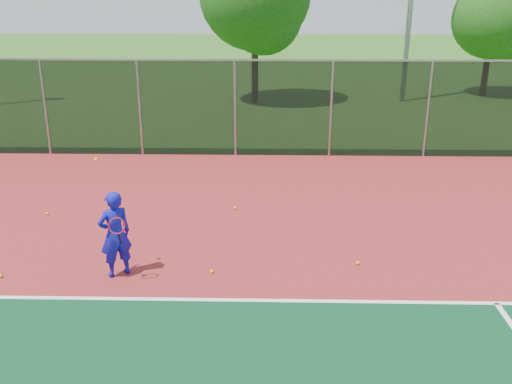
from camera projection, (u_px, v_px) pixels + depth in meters
The scene contains 9 objects.
court_apron at pixel (391, 336), 8.88m from camera, with size 30.00×20.00×0.02m, color maroon.
fence_back at pixel (331, 108), 17.74m from camera, with size 30.00×0.06×3.03m.
tennis_player at pixel (115, 234), 10.48m from camera, with size 0.73×0.75×2.27m.
practice_ball_1 at pixel (358, 263), 11.13m from camera, with size 0.07×0.07×0.07m, color yellow.
practice_ball_4 at pixel (1, 276), 10.64m from camera, with size 0.07×0.07×0.07m, color yellow.
practice_ball_5 at pixel (212, 271), 10.81m from camera, with size 0.07×0.07×0.07m, color yellow.
practice_ball_6 at pixel (47, 213), 13.55m from camera, with size 0.07×0.07×0.07m, color yellow.
practice_ball_7 at pixel (235, 208), 13.87m from camera, with size 0.07×0.07×0.07m, color yellow.
tree_back_mid at pixel (495, 22), 27.03m from camera, with size 3.79×3.79×5.56m.
Camera 1 is at (-1.93, -5.62, 5.17)m, focal length 40.00 mm.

